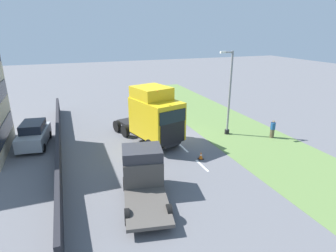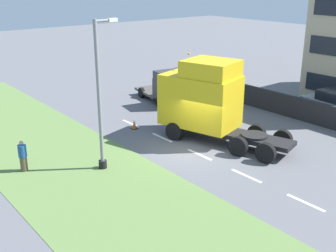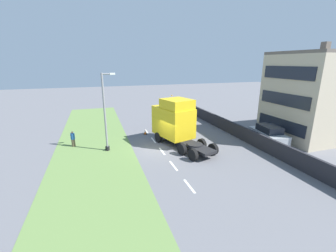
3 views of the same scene
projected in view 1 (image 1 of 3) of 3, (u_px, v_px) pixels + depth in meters
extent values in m
plane|color=slate|center=(172.00, 137.00, 23.96)|extent=(120.00, 120.00, 0.00)
cube|color=#607F42|center=(232.00, 128.00, 25.94)|extent=(7.00, 44.00, 0.01)
cube|color=white|center=(148.00, 114.00, 30.25)|extent=(0.16, 1.80, 0.00)
cube|color=white|center=(157.00, 123.00, 27.41)|extent=(0.16, 1.80, 0.00)
cube|color=white|center=(169.00, 134.00, 24.58)|extent=(0.16, 1.80, 0.00)
cube|color=white|center=(183.00, 148.00, 21.75)|extent=(0.16, 1.80, 0.00)
cube|color=white|center=(202.00, 165.00, 18.92)|extent=(0.16, 1.80, 0.00)
cube|color=#232328|center=(58.00, 143.00, 20.76)|extent=(0.25, 24.00, 1.44)
cube|color=#1E232D|center=(6.00, 129.00, 20.65)|extent=(0.08, 6.11, 1.22)
cube|color=black|center=(145.00, 131.00, 23.40)|extent=(3.42, 7.66, 0.24)
cube|color=gold|center=(156.00, 118.00, 21.59)|extent=(3.57, 4.70, 2.87)
cube|color=black|center=(173.00, 134.00, 20.19)|extent=(2.08, 0.65, 1.61)
cube|color=black|center=(173.00, 117.00, 19.78)|extent=(2.20, 0.68, 0.92)
cube|color=gold|center=(151.00, 93.00, 21.45)|extent=(3.05, 3.26, 0.90)
sphere|color=orange|center=(158.00, 91.00, 19.46)|extent=(0.14, 0.14, 0.14)
cylinder|color=black|center=(135.00, 124.00, 24.63)|extent=(1.72, 1.72, 0.12)
cylinder|color=black|center=(176.00, 139.00, 22.08)|extent=(0.59, 1.09, 1.04)
cylinder|color=black|center=(151.00, 146.00, 20.78)|extent=(0.59, 1.09, 1.04)
cylinder|color=black|center=(148.00, 126.00, 25.10)|extent=(0.59, 1.09, 1.04)
cylinder|color=black|center=(125.00, 131.00, 23.80)|extent=(0.59, 1.09, 1.04)
cylinder|color=black|center=(140.00, 121.00, 26.25)|extent=(0.59, 1.09, 1.04)
cylinder|color=black|center=(117.00, 126.00, 24.95)|extent=(0.59, 1.09, 1.04)
cube|color=#333338|center=(142.00, 164.00, 15.72)|extent=(2.45, 2.13, 1.96)
cube|color=black|center=(141.00, 151.00, 16.43)|extent=(1.88, 0.39, 0.70)
cube|color=#4C4742|center=(147.00, 207.00, 13.72)|extent=(2.73, 3.62, 0.18)
cube|color=#4C4742|center=(144.00, 177.00, 14.94)|extent=(2.14, 0.50, 1.37)
cylinder|color=black|center=(125.00, 184.00, 15.94)|extent=(0.38, 0.83, 0.80)
cylinder|color=black|center=(160.00, 181.00, 16.26)|extent=(0.38, 0.83, 0.80)
cylinder|color=black|center=(127.00, 217.00, 13.12)|extent=(0.38, 0.83, 0.80)
cylinder|color=black|center=(169.00, 212.00, 13.44)|extent=(0.38, 0.83, 0.80)
cube|color=#9EA3A8|center=(34.00, 137.00, 21.90)|extent=(2.40, 4.54, 0.97)
cube|color=black|center=(33.00, 126.00, 21.73)|extent=(1.88, 2.57, 0.65)
cylinder|color=black|center=(44.00, 148.00, 20.94)|extent=(0.28, 0.66, 0.64)
cylinder|color=black|center=(18.00, 150.00, 20.56)|extent=(0.28, 0.66, 0.64)
cylinder|color=black|center=(50.00, 135.00, 23.53)|extent=(0.28, 0.66, 0.64)
cylinder|color=black|center=(27.00, 136.00, 23.15)|extent=(0.28, 0.66, 0.64)
cylinder|color=black|center=(227.00, 132.00, 24.54)|extent=(0.39, 0.39, 0.40)
cylinder|color=gray|center=(230.00, 94.00, 23.45)|extent=(0.18, 0.18, 7.08)
cylinder|color=gray|center=(228.00, 52.00, 22.17)|extent=(0.90, 0.13, 0.13)
cube|color=silver|center=(223.00, 52.00, 22.02)|extent=(0.44, 0.20, 0.16)
cylinder|color=brown|center=(272.00, 133.00, 23.65)|extent=(0.34, 0.34, 0.75)
cylinder|color=#1E4C8C|center=(273.00, 126.00, 23.43)|extent=(0.39, 0.39, 0.59)
sphere|color=tan|center=(274.00, 121.00, 23.30)|extent=(0.20, 0.20, 0.20)
cube|color=black|center=(201.00, 159.00, 19.86)|extent=(0.36, 0.36, 0.03)
cone|color=orange|center=(201.00, 155.00, 19.76)|extent=(0.28, 0.28, 0.55)
cylinder|color=white|center=(201.00, 155.00, 19.75)|extent=(0.17, 0.17, 0.07)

